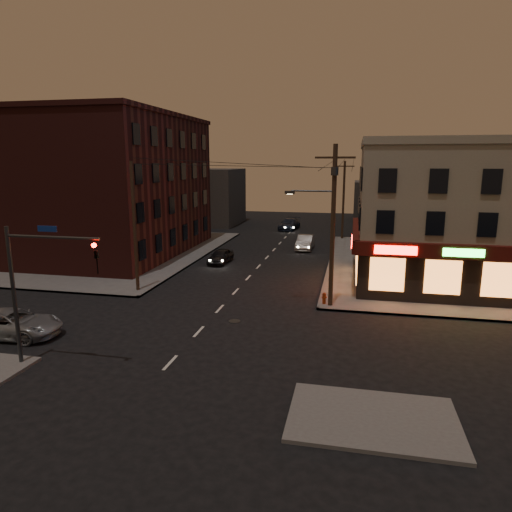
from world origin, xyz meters
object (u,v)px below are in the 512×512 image
(suv_cross, at_px, (12,324))
(sedan_mid, at_px, (305,242))
(sedan_near, at_px, (221,256))
(fire_hydrant, at_px, (324,298))
(sedan_far, at_px, (289,224))

(suv_cross, distance_m, sedan_mid, 30.34)
(sedan_near, height_order, fire_hydrant, sedan_near)
(suv_cross, xyz_separation_m, sedan_mid, (12.60, 27.60, 0.02))
(fire_hydrant, bearing_deg, suv_cross, -151.14)
(sedan_near, height_order, sedan_mid, sedan_mid)
(suv_cross, relative_size, fire_hydrant, 6.95)
(sedan_mid, bearing_deg, suv_cross, -113.52)
(sedan_near, xyz_separation_m, sedan_far, (3.23, 21.91, 0.09))
(suv_cross, bearing_deg, sedan_mid, -28.28)
(sedan_near, xyz_separation_m, sedan_mid, (6.83, 8.23, 0.09))
(sedan_far, bearing_deg, sedan_mid, -67.37)
(sedan_mid, relative_size, sedan_far, 0.88)
(suv_cross, distance_m, sedan_far, 42.25)
(sedan_near, distance_m, fire_hydrant, 14.65)
(sedan_far, bearing_deg, fire_hydrant, -70.27)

